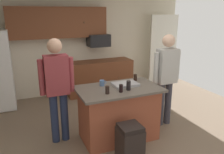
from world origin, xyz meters
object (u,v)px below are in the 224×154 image
(mug_ceramic_white, at_px, (102,83))
(kitchen_island, at_px, (119,113))
(person_guest_right, at_px, (57,84))
(glass_dark_ale, at_px, (121,88))
(glass_pilsner, at_px, (129,85))
(glass_short_whisky, at_px, (107,90))
(person_guest_left, at_px, (166,74))
(microwave_over_range, at_px, (99,40))
(serving_tray, at_px, (125,84))
(glass_stout_tall, at_px, (135,77))
(trash_bin, at_px, (130,144))

(mug_ceramic_white, bearing_deg, kitchen_island, -44.11)
(kitchen_island, relative_size, person_guest_right, 0.79)
(glass_dark_ale, bearing_deg, glass_pilsner, 13.87)
(person_guest_right, bearing_deg, kitchen_island, 0.00)
(glass_short_whisky, bearing_deg, person_guest_right, 144.75)
(person_guest_left, bearing_deg, glass_short_whisky, 6.76)
(kitchen_island, distance_m, mug_ceramic_white, 0.60)
(kitchen_island, height_order, glass_dark_ale, glass_dark_ale)
(microwave_over_range, bearing_deg, kitchen_island, -101.47)
(glass_pilsner, height_order, serving_tray, glass_pilsner)
(glass_short_whisky, bearing_deg, person_guest_left, 13.03)
(kitchen_island, distance_m, glass_stout_tall, 0.74)
(trash_bin, bearing_deg, person_guest_right, 130.05)
(microwave_over_range, relative_size, serving_tray, 1.27)
(person_guest_left, relative_size, glass_pilsner, 11.23)
(kitchen_island, xyz_separation_m, person_guest_left, (1.05, 0.12, 0.57))
(kitchen_island, height_order, trash_bin, kitchen_island)
(kitchen_island, distance_m, serving_tray, 0.52)
(mug_ceramic_white, xyz_separation_m, glass_short_whisky, (-0.06, -0.41, 0.01))
(kitchen_island, distance_m, glass_dark_ale, 0.57)
(microwave_over_range, bearing_deg, person_guest_left, -76.03)
(person_guest_left, xyz_separation_m, trash_bin, (-1.18, -0.82, -0.74))
(glass_dark_ale, relative_size, glass_pilsner, 0.79)
(person_guest_right, xyz_separation_m, trash_bin, (0.84, -1.00, -0.74))
(glass_stout_tall, xyz_separation_m, glass_short_whisky, (-0.74, -0.46, 0.00))
(mug_ceramic_white, distance_m, glass_pilsner, 0.50)
(microwave_over_range, distance_m, serving_tray, 2.38)
(person_guest_right, relative_size, person_guest_left, 1.00)
(person_guest_right, height_order, trash_bin, person_guest_right)
(person_guest_right, distance_m, glass_short_whisky, 0.85)
(mug_ceramic_white, bearing_deg, person_guest_right, 173.97)
(kitchen_island, relative_size, glass_stout_tall, 11.76)
(microwave_over_range, xyz_separation_m, glass_short_whisky, (-0.77, -2.58, -0.45))
(person_guest_right, xyz_separation_m, mug_ceramic_white, (0.76, -0.08, -0.05))
(serving_tray, bearing_deg, glass_pilsner, -103.78)
(glass_dark_ale, relative_size, glass_short_whisky, 1.01)
(person_guest_left, height_order, glass_stout_tall, person_guest_left)
(person_guest_right, distance_m, person_guest_left, 2.03)
(glass_short_whisky, height_order, trash_bin, glass_short_whisky)
(person_guest_right, xyz_separation_m, serving_tray, (1.14, -0.22, -0.08))
(glass_stout_tall, relative_size, serving_tray, 0.27)
(microwave_over_range, bearing_deg, glass_dark_ale, -101.76)
(kitchen_island, distance_m, person_guest_left, 1.20)
(person_guest_right, height_order, glass_stout_tall, person_guest_right)
(mug_ceramic_white, distance_m, glass_stout_tall, 0.68)
(glass_pilsner, bearing_deg, microwave_over_range, 81.43)
(microwave_over_range, height_order, kitchen_island, microwave_over_range)
(person_guest_left, bearing_deg, mug_ceramic_white, -10.80)
(microwave_over_range, distance_m, glass_pilsner, 2.61)
(glass_dark_ale, height_order, glass_short_whisky, glass_dark_ale)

